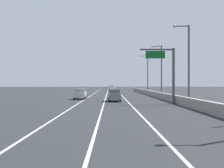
{
  "coord_description": "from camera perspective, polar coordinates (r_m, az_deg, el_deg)",
  "views": [
    {
      "loc": [
        -1.17,
        -5.09,
        2.76
      ],
      "look_at": [
        -0.79,
        47.92,
        2.63
      ],
      "focal_mm": 44.26,
      "sensor_mm": 36.0,
      "label": 1
    }
  ],
  "objects": [
    {
      "name": "ground_plane",
      "position": [
        69.16,
        0.56,
        -2.15
      ],
      "size": [
        320.0,
        320.0,
        0.0
      ],
      "primitive_type": "plane",
      "color": "#26282B"
    },
    {
      "name": "lane_stripe_left",
      "position": [
        60.31,
        -4.54,
        -2.48
      ],
      "size": [
        0.16,
        130.0,
        0.0
      ],
      "primitive_type": "cube",
      "color": "silver",
      "rests_on": "ground_plane"
    },
    {
      "name": "lane_stripe_center",
      "position": [
        60.16,
        -1.21,
        -2.49
      ],
      "size": [
        0.16,
        130.0,
        0.0
      ],
      "primitive_type": "cube",
      "color": "silver",
      "rests_on": "ground_plane"
    },
    {
      "name": "lane_stripe_right",
      "position": [
        60.21,
        2.13,
        -2.49
      ],
      "size": [
        0.16,
        130.0,
        0.0
      ],
      "primitive_type": "cube",
      "color": "silver",
      "rests_on": "ground_plane"
    },
    {
      "name": "jersey_barrier_right",
      "position": [
        46.06,
        11.04,
        -2.61
      ],
      "size": [
        0.6,
        120.0,
        1.1
      ],
      "primitive_type": "cube",
      "color": "gray",
      "rests_on": "ground_plane"
    },
    {
      "name": "overhead_sign_gantry",
      "position": [
        37.82,
        11.5,
        3.12
      ],
      "size": [
        4.68,
        0.36,
        7.5
      ],
      "color": "#47474C",
      "rests_on": "ground_plane"
    },
    {
      "name": "lamp_post_right_second",
      "position": [
        36.13,
        15.19,
        5.03
      ],
      "size": [
        2.14,
        0.44,
        10.19
      ],
      "color": "#4C4C51",
      "rests_on": "ground_plane"
    },
    {
      "name": "lamp_post_right_third",
      "position": [
        54.49,
        9.92,
        3.38
      ],
      "size": [
        2.14,
        0.44,
        10.19
      ],
      "color": "#4C4C51",
      "rests_on": "ground_plane"
    },
    {
      "name": "lamp_post_right_fourth",
      "position": [
        73.08,
        7.2,
        2.56
      ],
      "size": [
        2.14,
        0.44,
        10.19
      ],
      "color": "#4C4C51",
      "rests_on": "ground_plane"
    },
    {
      "name": "car_white_0",
      "position": [
        96.6,
        -0.03,
        -0.88
      ],
      "size": [
        2.05,
        4.84,
        2.09
      ],
      "color": "white",
      "rests_on": "ground_plane"
    },
    {
      "name": "car_gray_1",
      "position": [
        42.25,
        0.48,
        -2.33
      ],
      "size": [
        1.95,
        4.72,
        1.88
      ],
      "color": "slate",
      "rests_on": "ground_plane"
    },
    {
      "name": "car_silver_2",
      "position": [
        48.36,
        -6.55,
        -2.03
      ],
      "size": [
        1.94,
        4.4,
        1.87
      ],
      "color": "#B7B7BC",
      "rests_on": "ground_plane"
    }
  ]
}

